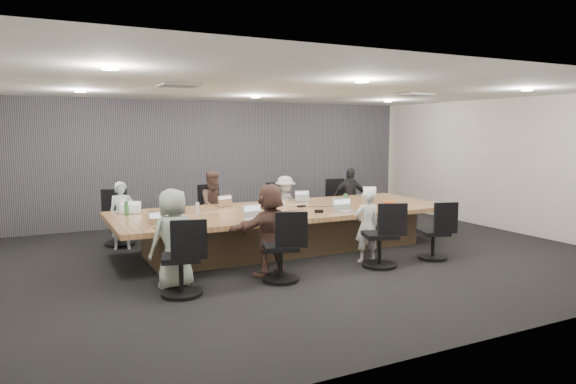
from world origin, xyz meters
name	(u,v)px	position (x,y,z in m)	size (l,w,h in m)	color
floor	(298,256)	(0.00, 0.00, 0.00)	(10.00, 8.00, 0.00)	black
ceiling	(299,89)	(0.00, 0.00, 2.80)	(10.00, 8.00, 0.00)	white
wall_back	(220,161)	(0.00, 4.00, 1.40)	(10.00, 2.80, 0.00)	silver
wall_front	(489,204)	(0.00, -4.00, 1.40)	(10.00, 2.80, 0.00)	silver
wall_right	(508,165)	(5.00, 0.00, 1.40)	(8.00, 2.80, 0.00)	silver
curtain	(221,161)	(0.00, 3.92, 1.40)	(9.80, 0.04, 2.80)	#595965
conference_table	(285,227)	(0.00, 0.50, 0.40)	(6.00, 2.20, 0.74)	brown
chair_0	(119,223)	(-2.60, 2.20, 0.43)	(0.57, 0.57, 0.85)	black
chair_1	(209,215)	(-0.87, 2.20, 0.43)	(0.59, 0.59, 0.87)	black
chair_2	(278,211)	(0.66, 2.20, 0.41)	(0.55, 0.55, 0.82)	black
chair_3	(341,206)	(2.25, 2.20, 0.42)	(0.57, 0.57, 0.84)	black
chair_4	(181,264)	(-2.34, -1.20, 0.42)	(0.56, 0.56, 0.84)	black
chair_5	(281,252)	(-0.92, -1.20, 0.41)	(0.56, 0.56, 0.83)	black
chair_6	(380,240)	(0.80, -1.20, 0.42)	(0.57, 0.57, 0.84)	black
chair_7	(433,237)	(1.88, -1.20, 0.37)	(0.50, 0.50, 0.74)	black
person_0	(122,216)	(-2.60, 1.85, 0.61)	(0.45, 0.29, 1.22)	silver
laptop_0	(127,212)	(-2.60, 1.30, 0.75)	(0.34, 0.23, 0.02)	#B2B2B7
person_1	(215,206)	(-0.87, 1.85, 0.67)	(0.66, 0.51, 1.35)	brown
laptop_1	(224,206)	(-0.87, 1.30, 0.75)	(0.28, 0.20, 0.02)	#8C6647
person_2	(285,205)	(0.66, 1.85, 0.59)	(0.77, 0.44, 1.19)	#BABABA
laptop_2	(297,200)	(0.66, 1.30, 0.75)	(0.29, 0.20, 0.02)	#B2B2B7
person_3	(350,197)	(2.25, 1.85, 0.65)	(0.76, 0.32, 1.31)	#252528
laptop_3	(364,196)	(2.25, 1.30, 0.75)	(0.29, 0.20, 0.02)	#B2B2B7
person_4	(174,239)	(-2.34, -0.85, 0.68)	(0.66, 0.43, 1.36)	#9AAD9D
laptop_4	(164,227)	(-2.34, -0.30, 0.75)	(0.31, 0.21, 0.02)	#8C6647
person_5	(270,229)	(-0.92, -0.85, 0.68)	(1.26, 0.40, 1.36)	brown
laptop_5	(255,219)	(-0.92, -0.30, 0.75)	(0.33, 0.23, 0.02)	#B2B2B7
person_6	(367,226)	(0.80, -0.85, 0.59)	(0.43, 0.28, 1.18)	silver
laptop_6	(348,211)	(0.80, -0.30, 0.75)	(0.34, 0.23, 0.02)	#B2B2B7
bottle_green_left	(127,209)	(-2.65, 0.98, 0.86)	(0.07, 0.07, 0.23)	#398145
bottle_green_right	(345,200)	(1.09, 0.24, 0.86)	(0.07, 0.07, 0.24)	#398145
bottle_clear	(197,208)	(-1.57, 0.62, 0.84)	(0.06, 0.06, 0.20)	silver
cup_white_far	(284,204)	(0.08, 0.74, 0.79)	(0.07, 0.07, 0.09)	white
cup_white_near	(373,199)	(1.93, 0.56, 0.79)	(0.08, 0.08, 0.10)	white
mug_brown	(161,217)	(-2.26, 0.22, 0.80)	(0.10, 0.10, 0.12)	brown
mic_left	(275,211)	(-0.32, 0.24, 0.75)	(0.13, 0.09, 0.03)	black
mic_right	(301,206)	(0.35, 0.56, 0.75)	(0.14, 0.09, 0.03)	black
stapler	(319,211)	(0.30, -0.17, 0.77)	(0.15, 0.04, 0.06)	black
canvas_bag	(369,199)	(1.79, 0.47, 0.81)	(0.25, 0.15, 0.14)	tan
snack_packet	(390,202)	(2.09, 0.24, 0.76)	(0.19, 0.13, 0.04)	orange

